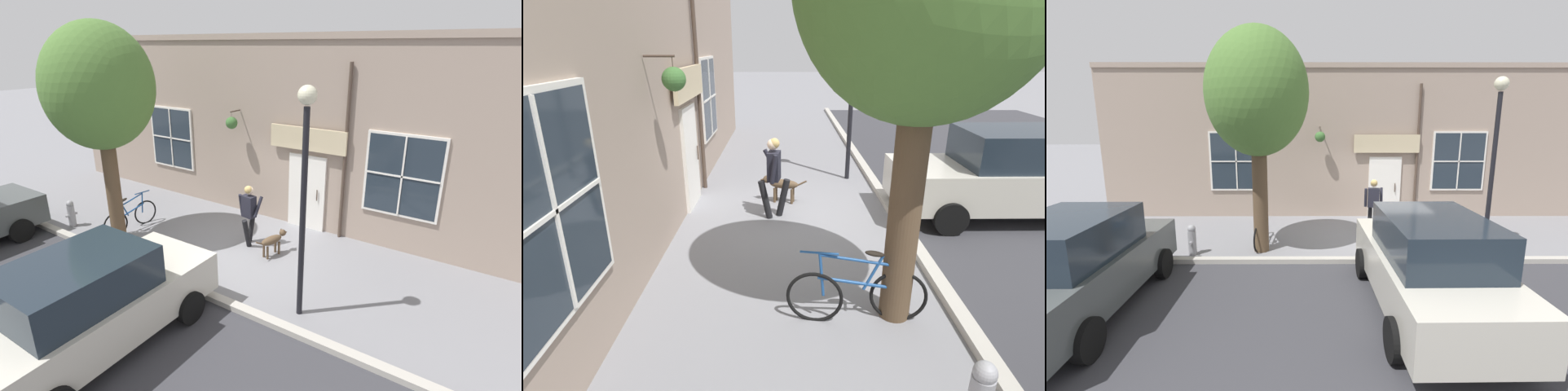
{
  "view_description": "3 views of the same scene",
  "coord_description": "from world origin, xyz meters",
  "views": [
    {
      "loc": [
        7.26,
        5.52,
        4.86
      ],
      "look_at": [
        -0.84,
        0.06,
        1.23
      ],
      "focal_mm": 28.0,
      "sensor_mm": 36.0,
      "label": 1
    },
    {
      "loc": [
        -0.22,
        -7.52,
        3.26
      ],
      "look_at": [
        -0.22,
        -1.84,
        1.13
      ],
      "focal_mm": 28.0,
      "sensor_mm": 36.0,
      "label": 2
    },
    {
      "loc": [
        9.71,
        -2.02,
        3.22
      ],
      "look_at": [
        -0.6,
        -1.99,
        1.08
      ],
      "focal_mm": 24.0,
      "sensor_mm": 36.0,
      "label": 3
    }
  ],
  "objects": [
    {
      "name": "ground_plane",
      "position": [
        0.0,
        0.0,
        0.0
      ],
      "size": [
        90.0,
        90.0,
        0.0
      ],
      "primitive_type": "plane",
      "color": "gray"
    },
    {
      "name": "storefront_facade",
      "position": [
        -2.34,
        -0.01,
        2.57
      ],
      "size": [
        0.95,
        18.0,
        5.15
      ],
      "color": "gray",
      "rests_on": "ground_plane"
    },
    {
      "name": "pedestrian_walking",
      "position": [
        -0.42,
        -0.01,
        0.95
      ],
      "size": [
        0.65,
        0.6,
        1.61
      ],
      "color": "black",
      "rests_on": "ground_plane"
    },
    {
      "name": "dog_on_leash",
      "position": [
        -0.28,
        0.81,
        0.4
      ],
      "size": [
        1.03,
        0.37,
        0.61
      ],
      "color": "brown",
      "rests_on": "ground_plane"
    },
    {
      "name": "street_tree_by_curb",
      "position": [
        1.16,
        -3.18,
        3.83
      ],
      "size": [
        2.72,
        2.44,
        5.42
      ],
      "color": "brown",
      "rests_on": "ground_plane"
    },
    {
      "name": "leaning_bicycle",
      "position": [
        0.67,
        -3.27,
        0.38
      ],
      "size": [
        1.74,
        0.17,
        1.0
      ],
      "color": "black",
      "rests_on": "ground_plane"
    },
    {
      "name": "parked_car_mid_block",
      "position": [
        4.16,
        0.06,
        0.88
      ],
      "size": [
        4.32,
        1.98,
        1.75
      ],
      "color": "beige",
      "rests_on": "ground_plane"
    },
    {
      "name": "street_lamp",
      "position": [
        1.4,
        2.47,
        2.84
      ],
      "size": [
        0.32,
        0.32,
        4.28
      ],
      "color": "black",
      "rests_on": "ground_plane"
    },
    {
      "name": "fire_hydrant",
      "position": [
        1.47,
        -4.85,
        0.4
      ],
      "size": [
        0.34,
        0.2,
        0.77
      ],
      "color": "#99999E",
      "rests_on": "ground_plane"
    }
  ]
}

